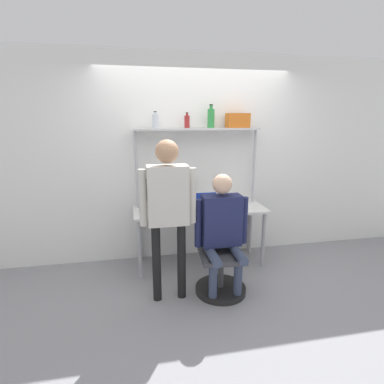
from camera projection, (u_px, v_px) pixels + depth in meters
ground_plane at (205, 274)px, 3.72m from camera, size 12.00×12.00×0.00m
wall_back at (195, 159)px, 4.03m from camera, size 8.00×0.06×2.70m
desk at (200, 215)px, 3.87m from camera, size 1.69×0.61×0.76m
shelf_unit at (197, 151)px, 3.85m from camera, size 1.60×0.24×1.77m
monitor at (166, 190)px, 3.86m from camera, size 0.59×0.17×0.40m
laptop at (206, 205)px, 3.77m from camera, size 0.34×0.23×0.22m
cell_phone at (225, 209)px, 3.79m from camera, size 0.07×0.15×0.01m
office_chair at (220, 267)px, 3.32m from camera, size 0.56×0.56×0.92m
person_seated at (222, 225)px, 3.15m from camera, size 0.58×0.46×1.33m
person_standing at (168, 201)px, 2.97m from camera, size 0.57×0.23×1.69m
bottle_green at (211, 118)px, 3.78m from camera, size 0.09×0.09×0.29m
bottle_red at (187, 121)px, 3.73m from camera, size 0.07×0.07×0.19m
bottle_clear at (155, 121)px, 3.66m from camera, size 0.08×0.08×0.20m
storage_box at (238, 121)px, 3.86m from camera, size 0.28×0.19×0.18m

